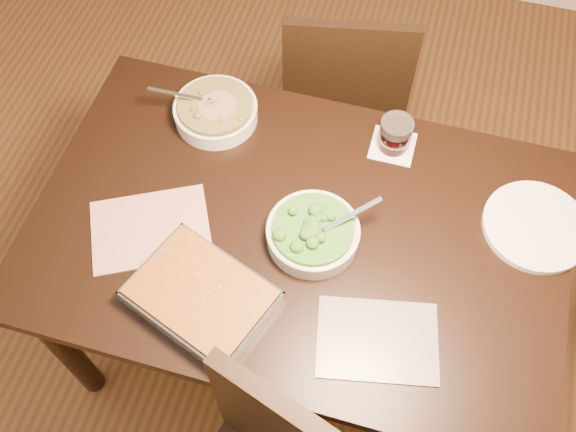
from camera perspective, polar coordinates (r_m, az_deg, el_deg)
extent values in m
plane|color=#452713|center=(2.36, 0.61, -10.16)|extent=(4.00, 4.00, 0.00)
cube|color=black|center=(1.70, 0.83, -1.39)|extent=(1.40, 0.90, 0.04)
cube|color=black|center=(1.76, 0.80, -2.52)|extent=(1.26, 0.76, 0.08)
cylinder|color=black|center=(2.08, -19.26, -10.98)|extent=(0.07, 0.07, 0.71)
cylinder|color=black|center=(2.35, -11.63, 5.26)|extent=(0.07, 0.07, 0.71)
cylinder|color=black|center=(2.24, 18.82, -1.87)|extent=(0.07, 0.07, 0.71)
cube|color=#A6352F|center=(1.72, -12.13, -1.12)|extent=(0.37, 0.34, 0.01)
cube|color=#292932|center=(1.56, 7.95, -10.85)|extent=(0.32, 0.26, 0.01)
cube|color=white|center=(1.85, 9.28, 6.17)|extent=(0.12, 0.12, 0.00)
cylinder|color=white|center=(1.89, -6.42, 9.09)|extent=(0.24, 0.24, 0.05)
torus|color=white|center=(1.87, -6.50, 9.63)|extent=(0.24, 0.24, 0.01)
cylinder|color=#32260D|center=(1.87, -6.51, 9.71)|extent=(0.21, 0.21, 0.02)
cube|color=silver|center=(1.87, -8.81, 9.98)|extent=(0.15, 0.05, 0.05)
cylinder|color=maroon|center=(1.85, -6.30, 9.73)|extent=(0.11, 0.11, 0.00)
cylinder|color=white|center=(1.65, 2.22, -1.68)|extent=(0.24, 0.24, 0.05)
torus|color=white|center=(1.62, 2.25, -1.21)|extent=(0.24, 0.24, 0.01)
cylinder|color=#144410|center=(1.62, 2.26, -1.14)|extent=(0.21, 0.21, 0.02)
cube|color=silver|center=(1.63, 4.69, 0.05)|extent=(0.13, 0.11, 0.05)
cube|color=silver|center=(1.60, -7.59, -7.46)|extent=(0.39, 0.34, 0.01)
cube|color=#61340D|center=(1.57, -7.71, -7.04)|extent=(0.37, 0.32, 0.05)
cube|color=silver|center=(1.61, -5.01, -4.04)|extent=(0.31, 0.12, 0.04)
cube|color=silver|center=(1.55, -10.52, -10.25)|extent=(0.31, 0.12, 0.04)
cube|color=silver|center=(1.53, -3.02, -10.41)|extent=(0.09, 0.23, 0.04)
cube|color=silver|center=(1.64, -11.99, -3.96)|extent=(0.09, 0.23, 0.04)
cylinder|color=black|center=(1.82, 9.45, 6.91)|extent=(0.08, 0.08, 0.08)
cylinder|color=silver|center=(1.78, 9.67, 7.89)|extent=(0.09, 0.09, 0.03)
cylinder|color=white|center=(1.80, 21.16, -0.86)|extent=(0.28, 0.28, 0.02)
cube|color=black|center=(2.43, 4.97, 11.53)|extent=(0.49, 0.49, 0.04)
cylinder|color=black|center=(2.72, 8.56, 10.81)|extent=(0.04, 0.04, 0.41)
cylinder|color=black|center=(2.50, 8.55, 4.72)|extent=(0.04, 0.04, 0.41)
cylinder|color=black|center=(2.71, 0.92, 11.37)|extent=(0.04, 0.04, 0.41)
cylinder|color=black|center=(2.49, 0.33, 5.30)|extent=(0.04, 0.04, 0.41)
cube|color=black|center=(2.12, 5.29, 12.13)|extent=(0.42, 0.12, 0.45)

